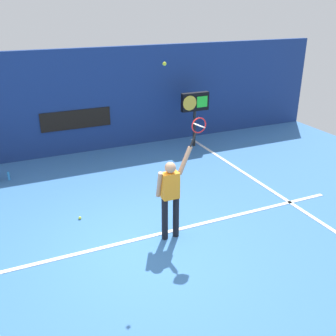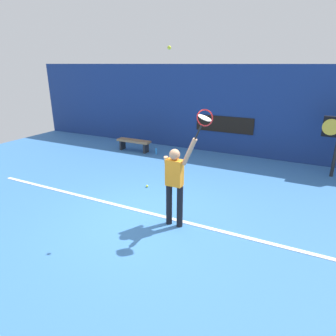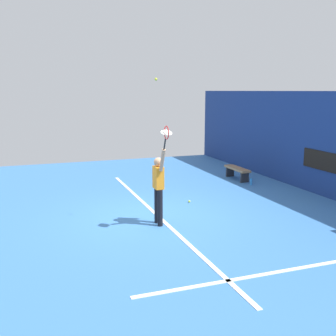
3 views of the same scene
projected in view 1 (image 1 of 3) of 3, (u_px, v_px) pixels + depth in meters
ground_plane at (141, 246)px, 7.80m from camera, size 18.00×18.00×0.00m
back_wall at (74, 103)px, 12.12m from camera, size 18.00×0.20×3.27m
sponsor_banner_center at (76, 120)px, 12.22m from camera, size 2.20×0.03×0.60m
court_baseline at (137, 239)px, 8.02m from camera, size 10.00×0.10×0.01m
court_sideline at (249, 176)px, 10.97m from camera, size 0.10×7.00×0.01m
tennis_player at (170, 194)px, 7.72m from camera, size 0.71×0.31×1.96m
tennis_racket at (198, 127)px, 7.42m from camera, size 0.41×0.27×0.62m
tennis_ball at (164, 64)px, 6.67m from camera, size 0.07×0.07×0.07m
scoreboard_clock at (195, 104)px, 12.72m from camera, size 0.96×0.20×1.83m
water_bottle at (9, 176)px, 10.68m from camera, size 0.07×0.07×0.24m
spare_ball at (80, 218)px, 8.77m from camera, size 0.07×0.07×0.07m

